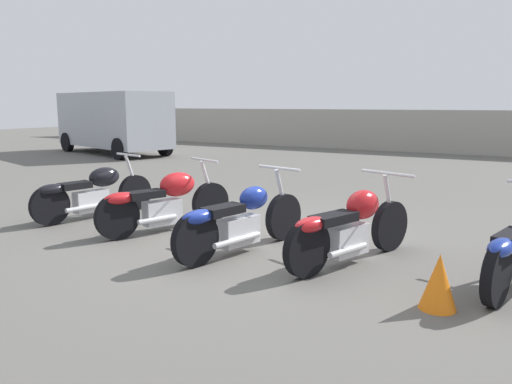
{
  "coord_description": "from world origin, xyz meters",
  "views": [
    {
      "loc": [
        3.2,
        -5.55,
        1.77
      ],
      "look_at": [
        0.0,
        -0.1,
        0.65
      ],
      "focal_mm": 35.0,
      "sensor_mm": 36.0,
      "label": 1
    }
  ],
  "objects_px": {
    "parked_van": "(113,120)",
    "traffic_cone_near": "(439,282)",
    "motorcycle_slot_3": "(350,227)",
    "motorcycle_slot_0": "(93,192)",
    "motorcycle_slot_1": "(165,201)",
    "motorcycle_slot_2": "(240,220)"
  },
  "relations": [
    {
      "from": "motorcycle_slot_0",
      "to": "motorcycle_slot_2",
      "type": "relative_size",
      "value": 0.98
    },
    {
      "from": "parked_van",
      "to": "traffic_cone_near",
      "type": "height_order",
      "value": "parked_van"
    },
    {
      "from": "traffic_cone_near",
      "to": "motorcycle_slot_3",
      "type": "bearing_deg",
      "value": 143.7
    },
    {
      "from": "motorcycle_slot_3",
      "to": "traffic_cone_near",
      "type": "xyz_separation_m",
      "value": [
        1.1,
        -0.81,
        -0.17
      ]
    },
    {
      "from": "motorcycle_slot_0",
      "to": "motorcycle_slot_1",
      "type": "relative_size",
      "value": 1.02
    },
    {
      "from": "motorcycle_slot_3",
      "to": "parked_van",
      "type": "height_order",
      "value": "parked_van"
    },
    {
      "from": "motorcycle_slot_2",
      "to": "traffic_cone_near",
      "type": "bearing_deg",
      "value": -0.16
    },
    {
      "from": "motorcycle_slot_1",
      "to": "motorcycle_slot_2",
      "type": "xyz_separation_m",
      "value": [
        1.47,
        -0.37,
        -0.03
      ]
    },
    {
      "from": "motorcycle_slot_0",
      "to": "motorcycle_slot_3",
      "type": "height_order",
      "value": "motorcycle_slot_3"
    },
    {
      "from": "parked_van",
      "to": "traffic_cone_near",
      "type": "distance_m",
      "value": 15.38
    },
    {
      "from": "motorcycle_slot_1",
      "to": "motorcycle_slot_2",
      "type": "height_order",
      "value": "motorcycle_slot_2"
    },
    {
      "from": "motorcycle_slot_0",
      "to": "motorcycle_slot_3",
      "type": "distance_m",
      "value": 4.27
    },
    {
      "from": "motorcycle_slot_3",
      "to": "traffic_cone_near",
      "type": "distance_m",
      "value": 1.38
    },
    {
      "from": "parked_van",
      "to": "motorcycle_slot_1",
      "type": "bearing_deg",
      "value": -114.65
    },
    {
      "from": "motorcycle_slot_1",
      "to": "parked_van",
      "type": "height_order",
      "value": "parked_van"
    },
    {
      "from": "motorcycle_slot_1",
      "to": "traffic_cone_near",
      "type": "height_order",
      "value": "motorcycle_slot_1"
    },
    {
      "from": "motorcycle_slot_2",
      "to": "motorcycle_slot_3",
      "type": "relative_size",
      "value": 1.04
    },
    {
      "from": "motorcycle_slot_0",
      "to": "motorcycle_slot_2",
      "type": "xyz_separation_m",
      "value": [
        3.0,
        -0.43,
        -0.01
      ]
    },
    {
      "from": "motorcycle_slot_2",
      "to": "motorcycle_slot_3",
      "type": "xyz_separation_m",
      "value": [
        1.27,
        0.28,
        0.02
      ]
    },
    {
      "from": "motorcycle_slot_0",
      "to": "traffic_cone_near",
      "type": "bearing_deg",
      "value": 1.35
    },
    {
      "from": "motorcycle_slot_1",
      "to": "motorcycle_slot_3",
      "type": "bearing_deg",
      "value": 17.4
    },
    {
      "from": "motorcycle_slot_3",
      "to": "motorcycle_slot_1",
      "type": "bearing_deg",
      "value": -163.41
    }
  ]
}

